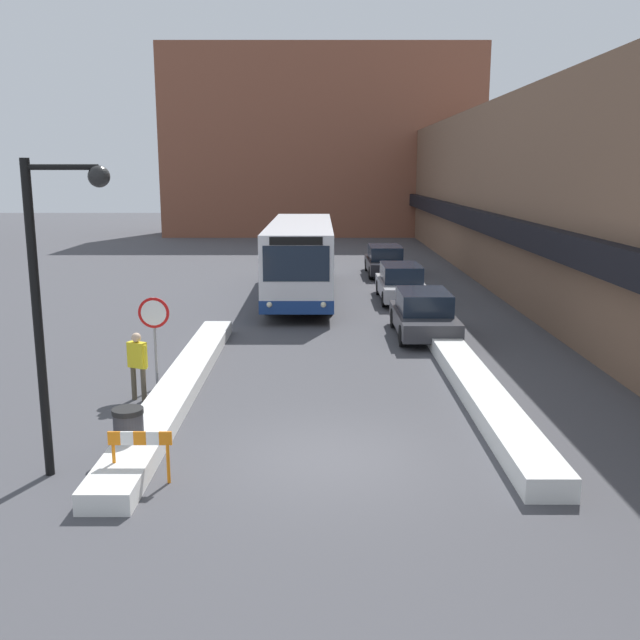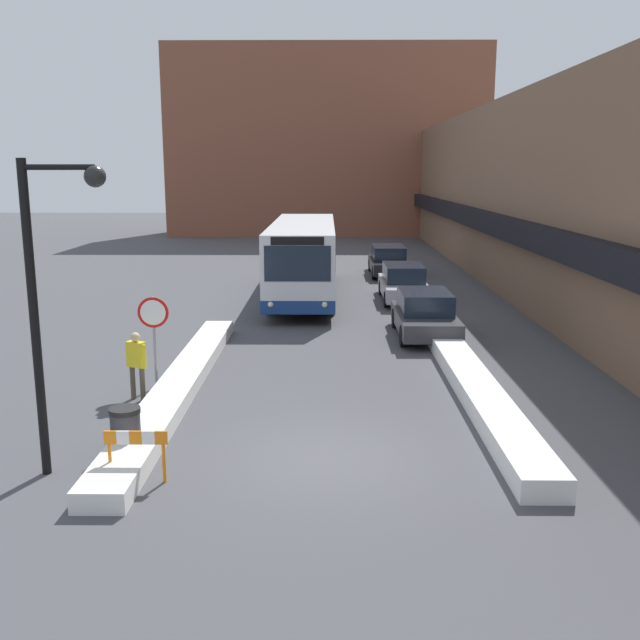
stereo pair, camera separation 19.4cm
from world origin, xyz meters
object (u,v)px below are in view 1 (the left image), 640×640
Objects in this scene: parked_car_back at (384,260)px; street_lamp at (52,282)px; city_bus at (300,257)px; parked_car_front at (423,314)px; construction_barricade at (139,447)px; parked_car_middle at (400,283)px; trash_bin at (128,432)px; pedestrian at (137,360)px; stop_sign at (153,323)px.

street_lamp reaches higher than parked_car_back.
street_lamp reaches higher than city_bus.
city_bus is 8.72m from parked_car_front.
parked_car_front reaches higher than construction_barricade.
parked_car_middle is (0.00, 6.62, -0.00)m from parked_car_front.
parked_car_back is 25.11m from trash_bin.
parked_car_front is 2.65× the size of pedestrian.
city_bus reaches higher than pedestrian.
parked_car_middle is 7.46m from parked_car_back.
stop_sign is at bearing 95.95° from trash_bin.
parked_car_middle is 2.87× the size of pedestrian.
stop_sign is (-3.25, -13.28, -0.06)m from city_bus.
parked_car_front is (4.19, -7.58, -0.98)m from city_bus.
trash_bin is at bearing 42.38° from street_lamp.
stop_sign is 5.48m from street_lamp.
pedestrian is at bearing -103.66° from city_bus.
pedestrian is (0.24, 4.20, -2.50)m from street_lamp.
city_bus is at bearing 76.25° from stop_sign.
city_bus is at bearing -122.84° from parked_car_back.
trash_bin is 0.86× the size of construction_barricade.
trash_bin is at bearing -84.05° from stop_sign.
pedestrian is (-7.65, -20.73, 0.22)m from parked_car_back.
parked_car_front is 3.94× the size of construction_barricade.
trash_bin is at bearing -124.87° from parked_car_front.
construction_barricade is at bearing -14.17° from street_lamp.
stop_sign is 1.41× the size of pedestrian.
parked_car_middle is 4.27× the size of construction_barricade.
stop_sign is at bearing -103.75° from city_bus.
pedestrian reaches higher than trash_bin.
pedestrian is at bearing -139.00° from parked_car_front.
stop_sign is 2.09× the size of construction_barricade.
pedestrian reaches higher than parked_car_front.
parked_car_front is 12.23m from trash_bin.
stop_sign reaches higher than parked_car_middle.
construction_barricade is (1.18, -4.56, -0.31)m from pedestrian.
parked_car_front is 1.88× the size of stop_sign.
street_lamp is at bearing -101.34° from city_bus.
city_bus is 5.47× the size of stop_sign.
city_bus reaches higher than stop_sign.
parked_car_middle is at bearing -90.00° from parked_car_back.
parked_car_front is 12.95m from construction_barricade.
street_lamp is (-7.89, -10.86, 2.74)m from parked_car_front.
street_lamp reaches higher than construction_barricade.
parked_car_back is 22.10m from pedestrian.
parked_car_front is at bearing -90.00° from parked_car_middle.
parked_car_back reaches higher than parked_car_front.
parked_car_front is 14.08m from parked_car_back.
stop_sign is 1.19m from pedestrian.
parked_car_back is (4.19, 6.50, -0.97)m from city_bus.
street_lamp is 5.82× the size of trash_bin.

